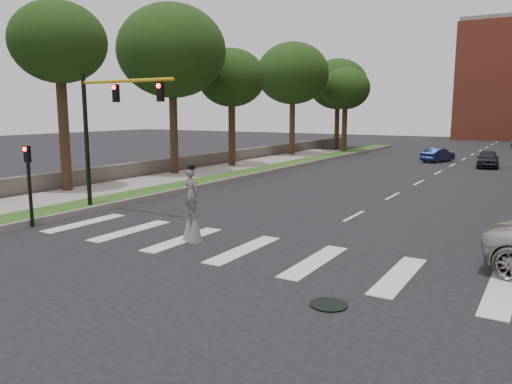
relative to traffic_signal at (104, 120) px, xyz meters
name	(u,v)px	position (x,y,z in m)	size (l,w,h in m)	color
ground_plane	(262,264)	(9.78, -3.00, -4.15)	(160.00, 160.00, 0.00)	black
grass_median	(264,170)	(-1.72, 17.00, -4.03)	(2.00, 60.00, 0.25)	#265117
median_curb	(276,170)	(-0.67, 17.00, -4.01)	(0.20, 60.00, 0.28)	gray
sidewalk_left	(141,184)	(-4.72, 7.00, -4.06)	(4.00, 60.00, 0.18)	gray
stone_wall	(220,158)	(-7.22, 19.00, -3.60)	(0.50, 56.00, 1.10)	#58534C
manhole	(329,305)	(12.78, -5.00, -4.13)	(0.90, 0.90, 0.04)	black
traffic_signal	(104,120)	(0.00, 0.00, 0.00)	(5.30, 0.23, 6.20)	black
secondary_signal	(29,178)	(-0.52, -3.50, -2.20)	(0.25, 0.21, 3.23)	black
stilt_performer	(192,211)	(6.33, -1.98, -3.07)	(0.83, 0.60, 2.78)	#362315
car_near	(488,159)	(12.50, 28.71, -3.46)	(1.64, 4.08, 1.39)	black
car_mid	(438,155)	(8.14, 31.18, -3.53)	(1.31, 3.77, 1.24)	#151F4B
tree_1	(59,44)	(-6.11, 2.65, 3.94)	(5.11, 5.11, 10.35)	#362315
tree_2	(172,51)	(-5.95, 11.67, 4.41)	(7.46, 7.46, 11.76)	#362315
tree_3	(231,78)	(-5.23, 17.93, 2.91)	(5.37, 5.37, 9.40)	#362315
tree_4	(293,74)	(-5.62, 29.38, 3.99)	(7.10, 7.10, 11.19)	#362315
tree_5	(338,84)	(-5.48, 40.91, 3.46)	(6.95, 6.95, 10.60)	#362315
tree_6	(345,89)	(-2.49, 35.60, 2.67)	(5.19, 5.19, 9.08)	#362315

